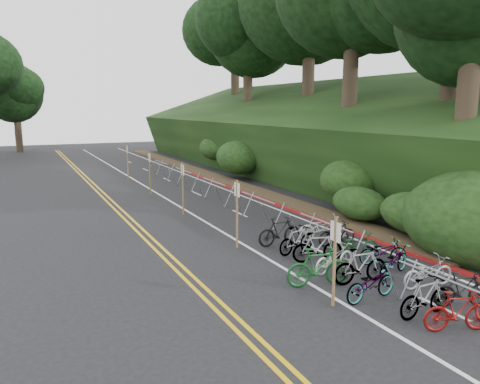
# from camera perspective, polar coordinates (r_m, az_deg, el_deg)

# --- Properties ---
(ground) EXTENTS (120.00, 120.00, 0.00)m
(ground) POSITION_cam_1_polar(r_m,az_deg,el_deg) (12.72, 7.00, -13.08)
(ground) COLOR black
(ground) RESTS_ON ground
(road_markings) EXTENTS (7.47, 80.00, 0.01)m
(road_markings) POSITION_cam_1_polar(r_m,az_deg,el_deg) (21.68, -6.05, -3.20)
(road_markings) COLOR gold
(road_markings) RESTS_ON ground
(red_curb) EXTENTS (0.25, 28.00, 0.10)m
(red_curb) POSITION_cam_1_polar(r_m,az_deg,el_deg) (25.41, 3.31, -1.06)
(red_curb) COLOR maroon
(red_curb) RESTS_ON ground
(embankment) EXTENTS (14.30, 48.14, 9.11)m
(embankment) POSITION_cam_1_polar(r_m,az_deg,el_deg) (34.81, 8.26, 6.09)
(embankment) COLOR black
(embankment) RESTS_ON ground
(tree_cluster) EXTENTS (32.76, 54.30, 18.94)m
(tree_cluster) POSITION_cam_1_polar(r_m,az_deg,el_deg) (36.33, 1.33, 21.00)
(tree_cluster) COLOR #2D2319
(tree_cluster) RESTS_ON ground
(bike_rack_front) EXTENTS (1.09, 3.18, 1.07)m
(bike_rack_front) POSITION_cam_1_polar(r_m,az_deg,el_deg) (12.20, 24.07, -10.93)
(bike_rack_front) COLOR gray
(bike_rack_front) RESTS_ON ground
(bike_racks_rest) EXTENTS (1.14, 23.00, 1.17)m
(bike_racks_rest) POSITION_cam_1_polar(r_m,az_deg,el_deg) (25.00, -3.21, 0.63)
(bike_racks_rest) COLOR gray
(bike_racks_rest) RESTS_ON ground
(signpost_near) EXTENTS (0.08, 0.40, 2.32)m
(signpost_near) POSITION_cam_1_polar(r_m,az_deg,el_deg) (12.14, 11.46, -7.68)
(signpost_near) COLOR brown
(signpost_near) RESTS_ON ground
(signposts_rest) EXTENTS (0.08, 18.40, 2.50)m
(signposts_rest) POSITION_cam_1_polar(r_m,az_deg,el_deg) (25.06, -9.19, 1.87)
(signposts_rest) COLOR brown
(signposts_rest) RESTS_ON ground
(bike_front) EXTENTS (0.92, 1.97, 1.14)m
(bike_front) POSITION_cam_1_polar(r_m,az_deg,el_deg) (13.62, 9.51, -8.99)
(bike_front) COLOR #144C1E
(bike_front) RESTS_ON ground
(bike_valet) EXTENTS (3.24, 9.38, 1.07)m
(bike_valet) POSITION_cam_1_polar(r_m,az_deg,el_deg) (14.95, 15.08, -7.82)
(bike_valet) COLOR maroon
(bike_valet) RESTS_ON ground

